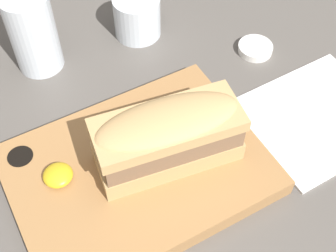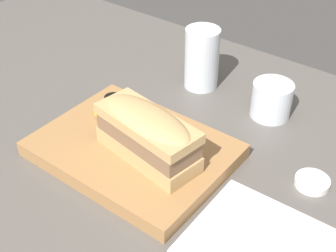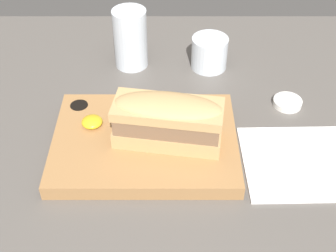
{
  "view_description": "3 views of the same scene",
  "coord_description": "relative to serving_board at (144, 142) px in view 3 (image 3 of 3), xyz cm",
  "views": [
    {
      "loc": [
        -19.19,
        -31.06,
        55.26
      ],
      "look_at": [
        -1.53,
        0.51,
        8.54
      ],
      "focal_mm": 50.0,
      "sensor_mm": 36.0,
      "label": 1
    },
    {
      "loc": [
        35.93,
        -46.16,
        55.06
      ],
      "look_at": [
        -1.05,
        2.08,
        9.51
      ],
      "focal_mm": 50.0,
      "sensor_mm": 36.0,
      "label": 2
    },
    {
      "loc": [
        -2.56,
        -60.34,
        60.32
      ],
      "look_at": [
        -2.4,
        -2.51,
        8.92
      ],
      "focal_mm": 50.0,
      "sensor_mm": 36.0,
      "label": 3
    }
  ],
  "objects": [
    {
      "name": "wine_glass",
      "position": [
        13.04,
        25.46,
        1.73
      ],
      "size": [
        7.74,
        7.74,
        6.98
      ],
      "color": "silver",
      "rests_on": "dining_table"
    },
    {
      "name": "water_glass",
      "position": [
        -3.83,
        26.37,
        4.24
      ],
      "size": [
        7.15,
        7.15,
        12.91
      ],
      "color": "silver",
      "rests_on": "dining_table"
    },
    {
      "name": "napkin",
      "position": [
        27.51,
        -3.87,
        -1.15
      ],
      "size": [
        21.13,
        18.13,
        0.4
      ],
      "rotation": [
        0.0,
        0.0,
        0.02
      ],
      "color": "white",
      "rests_on": "dining_table"
    },
    {
      "name": "sandwich",
      "position": [
        4.12,
        -0.87,
        6.07
      ],
      "size": [
        19.12,
        10.03,
        8.79
      ],
      "rotation": [
        0.0,
        0.0,
        -0.15
      ],
      "color": "tan",
      "rests_on": "serving_board"
    },
    {
      "name": "serving_board",
      "position": [
        0.0,
        0.0,
        0.0
      ],
      "size": [
        32.21,
        23.99,
        2.77
      ],
      "color": "#9E7042",
      "rests_on": "dining_table"
    },
    {
      "name": "dining_table",
      "position": [
        6.7,
        0.45,
        -2.35
      ],
      "size": [
        166.39,
        95.07,
        2.0
      ],
      "color": "#56514C",
      "rests_on": "ground"
    },
    {
      "name": "condiment_dish",
      "position": [
        27.72,
        12.01,
        -0.74
      ],
      "size": [
        5.63,
        5.63,
        1.22
      ],
      "color": "white",
      "rests_on": "dining_table"
    },
    {
      "name": "mustard_dollop",
      "position": [
        -9.44,
        2.97,
        2.1
      ],
      "size": [
        3.77,
        3.77,
        1.51
      ],
      "color": "gold",
      "rests_on": "serving_board"
    }
  ]
}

